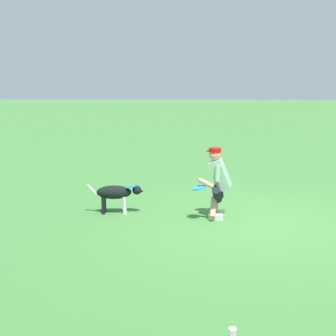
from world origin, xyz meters
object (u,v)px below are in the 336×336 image
Objects in this scene: person at (218,181)px; frisbee_held at (199,187)px; frisbee_flying at (131,187)px; dog at (117,193)px.

person reaches higher than frisbee_held.
person is 5.31× the size of frisbee_held.
frisbee_held reaches higher than frisbee_flying.
frisbee_flying is 1.34m from frisbee_held.
frisbee_held is at bearing -17.49° from dog.
dog is at bearing 1.76° from frisbee_flying.
frisbee_flying is (1.61, -0.26, -0.19)m from person.
frisbee_flying is at bearing -0.25° from dog.
frisbee_held is at bearing 161.16° from frisbee_flying.
dog is at bearing -15.49° from frisbee_held.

